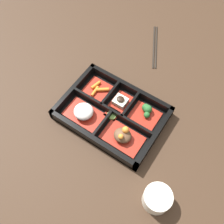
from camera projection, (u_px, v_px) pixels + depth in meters
ground_plane at (112, 116)px, 0.86m from camera, size 3.00×3.00×0.00m
bento_base at (112, 115)px, 0.86m from camera, size 0.33×0.24×0.01m
bento_rim at (112, 112)px, 0.85m from camera, size 0.33×0.24×0.04m
bowl_stew at (123, 136)px, 0.80m from camera, size 0.13×0.08×0.05m
bowl_rice at (84, 112)px, 0.84m from camera, size 0.13×0.08×0.04m
bowl_greens at (146, 113)px, 0.85m from camera, size 0.09×0.09×0.03m
bowl_tofu at (120, 101)px, 0.87m from camera, size 0.06×0.09×0.03m
bowl_carrots at (97, 90)px, 0.90m from camera, size 0.09×0.09×0.02m
bowl_pickles at (112, 115)px, 0.85m from camera, size 0.04×0.04×0.01m
tea_cup at (157, 198)px, 0.71m from camera, size 0.08×0.08×0.06m
chopsticks at (155, 46)px, 1.01m from camera, size 0.11×0.20×0.01m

